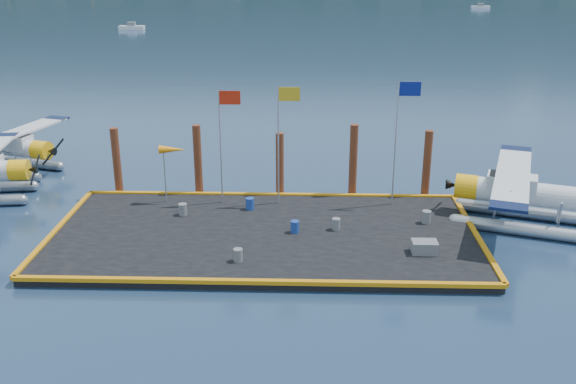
{
  "coord_description": "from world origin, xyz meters",
  "views": [
    {
      "loc": [
        1.99,
        -27.95,
        12.82
      ],
      "look_at": [
        1.05,
        2.0,
        1.69
      ],
      "focal_mm": 40.0,
      "sensor_mm": 36.0,
      "label": 1
    }
  ],
  "objects_px": {
    "crate": "(424,247)",
    "flagpole_red": "(224,130)",
    "drum_1": "(295,227)",
    "piling_4": "(427,166)",
    "drum_3": "(238,255)",
    "piling_2": "(280,167)",
    "flagpole_yellow": "(282,128)",
    "piling_1": "(198,162)",
    "drum_0": "(183,209)",
    "drum_4": "(426,217)",
    "flagpole_blue": "(400,125)",
    "piling_3": "(353,163)",
    "windsock": "(172,151)",
    "seaplane_d": "(519,196)",
    "drum_5": "(250,204)",
    "seaplane_c": "(10,150)",
    "piling_0": "(117,163)",
    "drum_2": "(336,224)"
  },
  "relations": [
    {
      "from": "drum_1",
      "to": "crate",
      "type": "distance_m",
      "value": 6.12
    },
    {
      "from": "drum_0",
      "to": "piling_4",
      "type": "relative_size",
      "value": 0.15
    },
    {
      "from": "drum_2",
      "to": "flagpole_blue",
      "type": "bearing_deg",
      "value": 46.42
    },
    {
      "from": "flagpole_red",
      "to": "flagpole_yellow",
      "type": "bearing_deg",
      "value": 0.0
    },
    {
      "from": "flagpole_yellow",
      "to": "seaplane_c",
      "type": "bearing_deg",
      "value": 161.24
    },
    {
      "from": "seaplane_c",
      "to": "windsock",
      "type": "bearing_deg",
      "value": 79.08
    },
    {
      "from": "drum_3",
      "to": "flagpole_red",
      "type": "height_order",
      "value": "flagpole_red"
    },
    {
      "from": "flagpole_blue",
      "to": "piling_1",
      "type": "xyz_separation_m",
      "value": [
        -10.7,
        1.6,
        -2.59
      ]
    },
    {
      "from": "drum_4",
      "to": "piling_2",
      "type": "xyz_separation_m",
      "value": [
        -7.38,
        4.09,
        1.19
      ]
    },
    {
      "from": "flagpole_red",
      "to": "crate",
      "type": "bearing_deg",
      "value": -31.77
    },
    {
      "from": "drum_2",
      "to": "piling_4",
      "type": "relative_size",
      "value": 0.14
    },
    {
      "from": "drum_0",
      "to": "crate",
      "type": "height_order",
      "value": "drum_0"
    },
    {
      "from": "crate",
      "to": "windsock",
      "type": "xyz_separation_m",
      "value": [
        -12.24,
        5.89,
        2.55
      ]
    },
    {
      "from": "windsock",
      "to": "piling_3",
      "type": "bearing_deg",
      "value": 9.53
    },
    {
      "from": "drum_0",
      "to": "flagpole_blue",
      "type": "bearing_deg",
      "value": 9.56
    },
    {
      "from": "flagpole_yellow",
      "to": "piling_1",
      "type": "xyz_separation_m",
      "value": [
        -4.7,
        1.6,
        -2.41
      ]
    },
    {
      "from": "drum_4",
      "to": "drum_0",
      "type": "bearing_deg",
      "value": 176.97
    },
    {
      "from": "seaplane_d",
      "to": "drum_2",
      "type": "height_order",
      "value": "seaplane_d"
    },
    {
      "from": "crate",
      "to": "piling_1",
      "type": "height_order",
      "value": "piling_1"
    },
    {
      "from": "flagpole_yellow",
      "to": "piling_4",
      "type": "distance_m",
      "value": 8.35
    },
    {
      "from": "drum_0",
      "to": "drum_2",
      "type": "bearing_deg",
      "value": -11.76
    },
    {
      "from": "seaplane_c",
      "to": "drum_0",
      "type": "xyz_separation_m",
      "value": [
        12.17,
        -7.67,
        -0.76
      ]
    },
    {
      "from": "drum_1",
      "to": "drum_4",
      "type": "xyz_separation_m",
      "value": [
        6.44,
        1.34,
        0.02
      ]
    },
    {
      "from": "seaplane_c",
      "to": "piling_4",
      "type": "xyz_separation_m",
      "value": [
        24.95,
        -4.22,
        0.54
      ]
    },
    {
      "from": "drum_0",
      "to": "piling_2",
      "type": "distance_m",
      "value": 6.01
    },
    {
      "from": "drum_0",
      "to": "piling_0",
      "type": "height_order",
      "value": "piling_0"
    },
    {
      "from": "drum_3",
      "to": "piling_2",
      "type": "relative_size",
      "value": 0.15
    },
    {
      "from": "drum_4",
      "to": "flagpole_yellow",
      "type": "xyz_separation_m",
      "value": [
        -7.18,
        2.49,
        3.8
      ]
    },
    {
      "from": "seaplane_d",
      "to": "piling_3",
      "type": "relative_size",
      "value": 2.35
    },
    {
      "from": "seaplane_c",
      "to": "drum_2",
      "type": "bearing_deg",
      "value": 81.07
    },
    {
      "from": "crate",
      "to": "flagpole_blue",
      "type": "distance_m",
      "value": 7.14
    },
    {
      "from": "windsock",
      "to": "drum_5",
      "type": "bearing_deg",
      "value": -13.12
    },
    {
      "from": "piling_1",
      "to": "piling_0",
      "type": "bearing_deg",
      "value": 180.0
    },
    {
      "from": "piling_1",
      "to": "drum_1",
      "type": "bearing_deg",
      "value": -44.93
    },
    {
      "from": "drum_4",
      "to": "piling_3",
      "type": "xyz_separation_m",
      "value": [
        -3.38,
        4.09,
        1.44
      ]
    },
    {
      "from": "seaplane_c",
      "to": "drum_5",
      "type": "xyz_separation_m",
      "value": [
        15.5,
        -6.78,
        -0.76
      ]
    },
    {
      "from": "flagpole_red",
      "to": "drum_4",
      "type": "bearing_deg",
      "value": -13.76
    },
    {
      "from": "drum_0",
      "to": "drum_1",
      "type": "relative_size",
      "value": 1.04
    },
    {
      "from": "piling_3",
      "to": "drum_1",
      "type": "bearing_deg",
      "value": -119.35
    },
    {
      "from": "piling_1",
      "to": "piling_3",
      "type": "relative_size",
      "value": 0.98
    },
    {
      "from": "drum_0",
      "to": "piling_0",
      "type": "relative_size",
      "value": 0.15
    },
    {
      "from": "drum_2",
      "to": "piling_2",
      "type": "distance_m",
      "value": 5.95
    },
    {
      "from": "drum_1",
      "to": "piling_4",
      "type": "distance_m",
      "value": 9.0
    },
    {
      "from": "piling_3",
      "to": "flagpole_blue",
      "type": "bearing_deg",
      "value": -36.07
    },
    {
      "from": "drum_3",
      "to": "drum_5",
      "type": "height_order",
      "value": "drum_5"
    },
    {
      "from": "piling_2",
      "to": "crate",
      "type": "bearing_deg",
      "value": -48.12
    },
    {
      "from": "crate",
      "to": "flagpole_red",
      "type": "xyz_separation_m",
      "value": [
        -9.51,
        5.89,
        3.71
      ]
    },
    {
      "from": "flagpole_red",
      "to": "flagpole_blue",
      "type": "height_order",
      "value": "flagpole_blue"
    },
    {
      "from": "drum_3",
      "to": "piling_1",
      "type": "bearing_deg",
      "value": 109.71
    },
    {
      "from": "piling_0",
      "to": "piling_4",
      "type": "bearing_deg",
      "value": 0.0
    }
  ]
}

